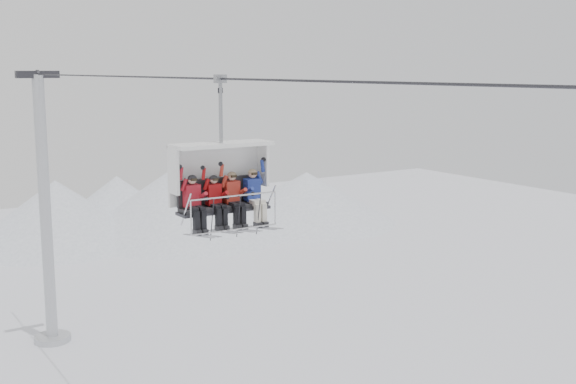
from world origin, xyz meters
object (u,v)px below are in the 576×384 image
skier_far_left (194,201)px  skier_center_left (216,200)px  chairlift_carrier (219,176)px  lift_tower_right (46,229)px  skier_center_right (234,197)px  skier_far_right (254,194)px

skier_far_left → skier_center_left: size_ratio=1.00×
chairlift_carrier → skier_far_left: bearing=-160.6°
lift_tower_right → skier_center_right: 19.45m
lift_tower_right → skier_far_left: lift_tower_right is taller
chairlift_carrier → skier_center_right: size_ratio=2.36×
chairlift_carrier → skier_center_left: size_ratio=2.36×
chairlift_carrier → skier_far_right: bearing=-19.7°
skier_far_left → lift_tower_right: bearing=87.3°
chairlift_carrier → skier_center_right: bearing=-51.6°
skier_center_left → skier_far_left: bearing=179.3°
skier_far_left → skier_far_right: skier_far_right is taller
skier_center_right → lift_tower_right: bearing=90.8°
skier_center_right → skier_far_right: 0.63m
chairlift_carrier → lift_tower_right: bearing=90.0°
lift_tower_right → skier_far_left: size_ratio=7.99×
skier_center_left → skier_center_right: skier_center_right is taller
chairlift_carrier → skier_center_left: 0.71m
lift_tower_right → skier_far_left: (-0.90, -18.94, 4.42)m
chairlift_carrier → skier_center_right: chairlift_carrier is taller
skier_center_right → chairlift_carrier: bearing=128.4°
skier_far_right → skier_center_left: bearing=-179.5°
skier_far_left → skier_far_right: 1.79m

